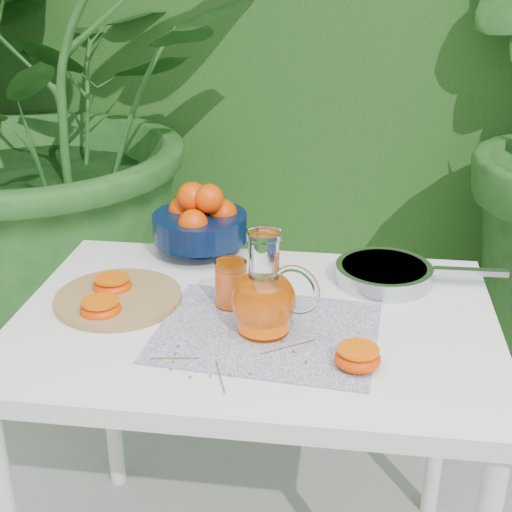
# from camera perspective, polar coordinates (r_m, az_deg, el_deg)

# --- Properties ---
(hedge_backdrop) EXTENTS (8.00, 1.65, 2.50)m
(hedge_backdrop) POSITION_cam_1_polar(r_m,az_deg,el_deg) (3.37, 8.67, 19.07)
(hedge_backdrop) COLOR #194F16
(hedge_backdrop) RESTS_ON ground
(potted_plant_left) EXTENTS (2.62, 2.62, 1.91)m
(potted_plant_left) POSITION_cam_1_polar(r_m,az_deg,el_deg) (2.69, -16.79, 11.93)
(potted_plant_left) COLOR #22521C
(potted_plant_left) RESTS_ON ground
(white_table) EXTENTS (1.00, 0.70, 0.75)m
(white_table) POSITION_cam_1_polar(r_m,az_deg,el_deg) (1.53, -0.10, -7.57)
(white_table) COLOR white
(white_table) RESTS_ON ground
(placemat) EXTENTS (0.46, 0.37, 0.00)m
(placemat) POSITION_cam_1_polar(r_m,az_deg,el_deg) (1.43, 0.88, -6.08)
(placemat) COLOR #0E174F
(placemat) RESTS_ON white_table
(cutting_board) EXTENTS (0.31, 0.31, 0.02)m
(cutting_board) POSITION_cam_1_polar(r_m,az_deg,el_deg) (1.57, -10.94, -3.35)
(cutting_board) COLOR #AC884D
(cutting_board) RESTS_ON white_table
(fruit_bowl) EXTENTS (0.25, 0.25, 0.18)m
(fruit_bowl) POSITION_cam_1_polar(r_m,az_deg,el_deg) (1.76, -4.48, 2.82)
(fruit_bowl) COLOR black
(fruit_bowl) RESTS_ON white_table
(juice_pitcher) EXTENTS (0.20, 0.16, 0.21)m
(juice_pitcher) POSITION_cam_1_polar(r_m,az_deg,el_deg) (1.39, 0.72, -3.37)
(juice_pitcher) COLOR white
(juice_pitcher) RESTS_ON white_table
(juice_tumbler) EXTENTS (0.07, 0.07, 0.10)m
(juice_tumbler) POSITION_cam_1_polar(r_m,az_deg,el_deg) (1.51, -2.01, -2.28)
(juice_tumbler) COLOR white
(juice_tumbler) RESTS_ON white_table
(saute_pan) EXTENTS (0.39, 0.23, 0.04)m
(saute_pan) POSITION_cam_1_polar(r_m,az_deg,el_deg) (1.65, 10.30, -1.34)
(saute_pan) COLOR #ABABB0
(saute_pan) RESTS_ON white_table
(orange_halves) EXTENTS (0.63, 0.32, 0.04)m
(orange_halves) POSITION_cam_1_polar(r_m,az_deg,el_deg) (1.46, -5.95, -4.73)
(orange_halves) COLOR #ED2D02
(orange_halves) RESTS_ON white_table
(thyme_sprigs) EXTENTS (0.30, 0.22, 0.01)m
(thyme_sprigs) POSITION_cam_1_polar(r_m,az_deg,el_deg) (1.34, -2.02, -8.24)
(thyme_sprigs) COLOR brown
(thyme_sprigs) RESTS_ON white_table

